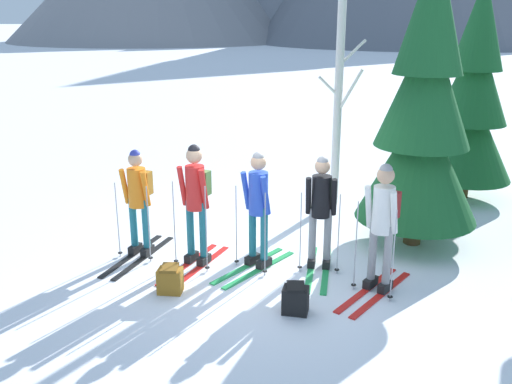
% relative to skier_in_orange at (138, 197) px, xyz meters
% --- Properties ---
extents(ground_plane, '(400.00, 400.00, 0.00)m').
position_rel_skier_in_orange_xyz_m(ground_plane, '(1.82, -0.45, -0.94)').
color(ground_plane, white).
extents(skier_in_orange, '(0.84, 1.70, 1.68)m').
position_rel_skier_in_orange_xyz_m(skier_in_orange, '(0.00, 0.00, 0.00)').
color(skier_in_orange, black).
rests_on(skier_in_orange, ground).
extents(skier_in_red, '(0.93, 1.58, 1.84)m').
position_rel_skier_in_orange_xyz_m(skier_in_red, '(0.92, -0.31, 0.11)').
color(skier_in_red, red).
rests_on(skier_in_red, ground).
extents(skier_in_blue, '(1.22, 1.44, 1.75)m').
position_rel_skier_in_orange_xyz_m(skier_in_blue, '(1.82, -0.40, 0.02)').
color(skier_in_blue, green).
rests_on(skier_in_blue, ground).
extents(skier_in_black, '(0.60, 1.60, 1.70)m').
position_rel_skier_in_orange_xyz_m(skier_in_black, '(2.73, -0.39, 0.01)').
color(skier_in_black, green).
rests_on(skier_in_black, ground).
extents(skier_in_white, '(1.23, 1.47, 1.78)m').
position_rel_skier_in_orange_xyz_m(skier_in_white, '(3.48, -1.11, 0.07)').
color(skier_in_white, red).
rests_on(skier_in_white, ground).
extents(pine_tree_near, '(1.79, 1.79, 4.32)m').
position_rel_skier_in_orange_xyz_m(pine_tree_near, '(5.94, 3.01, 1.03)').
color(pine_tree_near, '#51381E').
rests_on(pine_tree_near, ground).
extents(pine_tree_far, '(1.91, 1.91, 4.61)m').
position_rel_skier_in_orange_xyz_m(pine_tree_far, '(4.34, 0.55, 1.17)').
color(pine_tree_far, '#51381E').
rests_on(pine_tree_far, ground).
extents(birch_tree_tall, '(0.92, 0.75, 3.86)m').
position_rel_skier_in_orange_xyz_m(birch_tree_tall, '(3.28, 2.51, 1.02)').
color(birch_tree_tall, silver).
rests_on(birch_tree_tall, ground).
extents(backpack_on_snow_front, '(0.36, 0.30, 0.38)m').
position_rel_skier_in_orange_xyz_m(backpack_on_snow_front, '(2.32, -1.75, -0.76)').
color(backpack_on_snow_front, black).
rests_on(backpack_on_snow_front, ground).
extents(backpack_on_snow_beside, '(0.34, 0.28, 0.38)m').
position_rel_skier_in_orange_xyz_m(backpack_on_snow_beside, '(0.66, -1.24, -0.76)').
color(backpack_on_snow_beside, '#99661E').
rests_on(backpack_on_snow_beside, ground).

